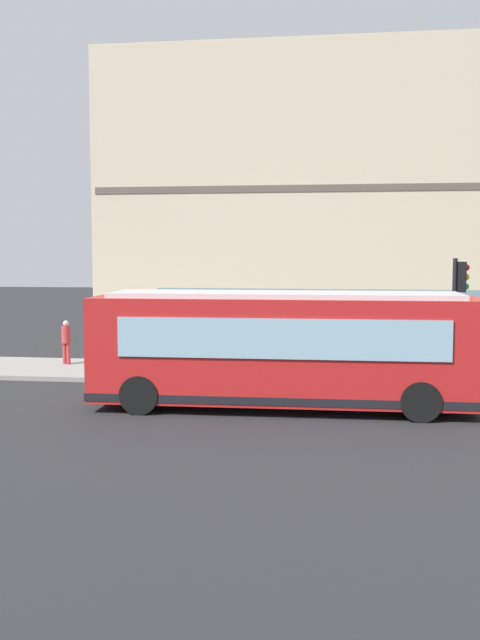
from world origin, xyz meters
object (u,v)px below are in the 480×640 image
(pedestrian_by_light_pole, at_px, (372,340))
(newspaper_vending_box, at_px, (221,358))
(pedestrian_near_hydrant, at_px, (114,341))
(fire_hydrant, at_px, (426,360))
(traffic_light_near_corner, at_px, (459,297))
(pedestrian_walking_along_curb, at_px, (66,339))
(pedestrian_near_building_entrance, at_px, (424,345))
(city_bus_nearside, at_px, (283,350))

(pedestrian_by_light_pole, xyz_separation_m, newspaper_vending_box, (-0.60, 4.95, -0.59))
(pedestrian_near_hydrant, distance_m, newspaper_vending_box, 3.64)
(fire_hydrant, bearing_deg, traffic_light_near_corner, -165.91)
(pedestrian_walking_along_curb, bearing_deg, newspaper_vending_box, -97.33)
(fire_hydrant, relative_size, pedestrian_walking_along_curb, 0.48)
(traffic_light_near_corner, bearing_deg, pedestrian_by_light_pole, 49.20)
(pedestrian_by_light_pole, relative_size, pedestrian_near_building_entrance, 1.01)
(pedestrian_by_light_pole, xyz_separation_m, pedestrian_walking_along_curb, (0.13, 10.62, -0.17))
(pedestrian_walking_along_curb, bearing_deg, city_bus_nearside, -124.39)
(traffic_light_near_corner, height_order, fire_hydrant, traffic_light_near_corner)
(pedestrian_near_hydrant, height_order, newspaper_vending_box, pedestrian_near_hydrant)
(fire_hydrant, bearing_deg, pedestrian_near_building_entrance, 170.47)
(pedestrian_by_light_pole, distance_m, pedestrian_near_building_entrance, 1.80)
(fire_hydrant, xyz_separation_m, pedestrian_walking_along_curb, (-0.28, 12.42, 0.52))
(traffic_light_near_corner, bearing_deg, pedestrian_near_building_entrance, 34.05)
(city_bus_nearside, distance_m, traffic_light_near_corner, 6.07)
(pedestrian_near_building_entrance, bearing_deg, pedestrian_near_hydrant, 90.60)
(pedestrian_near_building_entrance, bearing_deg, pedestrian_by_light_pole, 61.78)
(pedestrian_near_building_entrance, height_order, pedestrian_walking_along_curb, pedestrian_near_building_entrance)
(pedestrian_by_light_pole, height_order, newspaper_vending_box, pedestrian_by_light_pole)
(city_bus_nearside, height_order, newspaper_vending_box, city_bus_nearside)
(traffic_light_near_corner, xyz_separation_m, pedestrian_walking_along_curb, (2.22, 13.05, -1.75))
(city_bus_nearside, relative_size, pedestrian_near_building_entrance, 5.67)
(pedestrian_walking_along_curb, bearing_deg, pedestrian_near_hydrant, -117.44)
(pedestrian_near_building_entrance, xyz_separation_m, newspaper_vending_box, (0.25, 6.54, -0.58))
(fire_hydrant, relative_size, newspaper_vending_box, 0.82)
(traffic_light_near_corner, bearing_deg, city_bus_nearside, 124.27)
(pedestrian_walking_along_curb, xyz_separation_m, newspaper_vending_box, (-0.73, -5.67, -0.43))
(fire_hydrant, distance_m, pedestrian_by_light_pole, 1.97)
(traffic_light_near_corner, xyz_separation_m, newspaper_vending_box, (1.49, 7.38, -2.18))
(pedestrian_by_light_pole, relative_size, pedestrian_near_hydrant, 1.05)
(newspaper_vending_box, bearing_deg, pedestrian_near_building_entrance, -92.19)
(traffic_light_near_corner, distance_m, pedestrian_near_building_entrance, 2.19)
(fire_hydrant, height_order, pedestrian_near_building_entrance, pedestrian_near_building_entrance)
(pedestrian_by_light_pole, bearing_deg, fire_hydrant, -77.14)
(newspaper_vending_box, bearing_deg, pedestrian_walking_along_curb, 82.67)
(pedestrian_near_hydrant, relative_size, newspaper_vending_box, 1.92)
(city_bus_nearside, height_order, fire_hydrant, city_bus_nearside)
(traffic_light_near_corner, distance_m, fire_hydrant, 3.44)
(pedestrian_by_light_pole, relative_size, newspaper_vending_box, 2.01)
(pedestrian_by_light_pole, height_order, pedestrian_walking_along_curb, pedestrian_by_light_pole)
(pedestrian_near_hydrant, bearing_deg, traffic_light_near_corner, -95.92)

